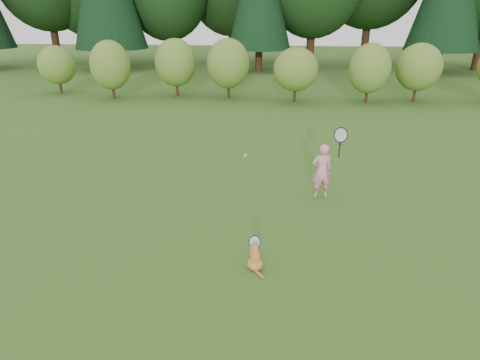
# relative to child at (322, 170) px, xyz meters

# --- Properties ---
(ground) EXTENTS (100.00, 100.00, 0.00)m
(ground) POSITION_rel_child_xyz_m (-1.91, -1.70, -0.64)
(ground) COLOR #2D5919
(ground) RESTS_ON ground
(shrub_row) EXTENTS (28.00, 3.00, 2.80)m
(shrub_row) POSITION_rel_child_xyz_m (-1.91, 11.30, 0.76)
(shrub_row) COLOR #597B26
(shrub_row) RESTS_ON ground
(child) EXTENTS (0.70, 0.39, 1.84)m
(child) POSITION_rel_child_xyz_m (0.00, 0.00, 0.00)
(child) COLOR pink
(child) RESTS_ON ground
(cat) EXTENTS (0.35, 0.62, 0.56)m
(cat) POSITION_rel_child_xyz_m (-1.27, -2.88, -0.43)
(cat) COLOR #BD4A24
(cat) RESTS_ON ground
(tennis_ball) EXTENTS (0.06, 0.06, 0.06)m
(tennis_ball) POSITION_rel_child_xyz_m (-1.62, -0.76, 0.54)
(tennis_ball) COLOR yellow
(tennis_ball) RESTS_ON ground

